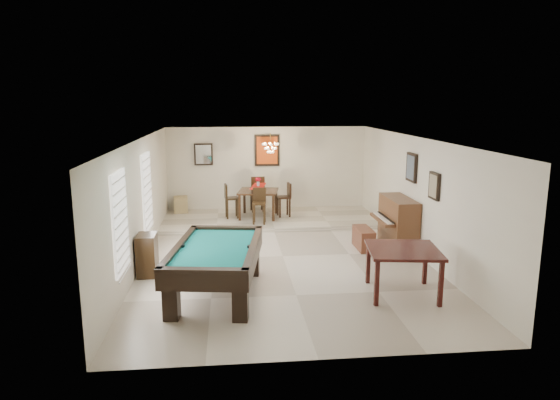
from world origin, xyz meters
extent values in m
cube|color=beige|center=(0.00, 0.00, -0.01)|extent=(6.00, 9.00, 0.02)
cube|color=silver|center=(0.00, 4.50, 1.30)|extent=(6.00, 0.04, 2.60)
cube|color=silver|center=(0.00, -4.50, 1.30)|extent=(6.00, 0.04, 2.60)
cube|color=silver|center=(-3.00, 0.00, 1.30)|extent=(0.04, 9.00, 2.60)
cube|color=silver|center=(3.00, 0.00, 1.30)|extent=(0.04, 9.00, 2.60)
cube|color=white|center=(0.00, 0.00, 2.60)|extent=(6.00, 9.00, 0.04)
cube|color=beige|center=(0.00, 3.25, 0.06)|extent=(6.00, 2.50, 0.12)
cube|color=white|center=(-2.97, -2.20, 1.40)|extent=(0.06, 1.00, 1.70)
cube|color=white|center=(-2.97, 0.60, 1.40)|extent=(0.06, 1.00, 1.70)
cube|color=brown|center=(1.93, 0.39, 0.24)|extent=(0.34, 0.87, 0.48)
cube|color=black|center=(-2.78, -0.92, 0.41)|extent=(0.37, 0.55, 0.82)
cube|color=tan|center=(-2.60, 4.20, 0.34)|extent=(0.45, 0.54, 0.45)
cube|color=#D84C14|center=(0.00, 4.46, 1.90)|extent=(0.75, 0.06, 0.95)
cube|color=white|center=(-1.90, 4.46, 1.80)|extent=(0.55, 0.06, 0.65)
cube|color=slate|center=(2.96, 0.30, 1.90)|extent=(0.06, 0.55, 0.65)
cube|color=gray|center=(2.96, -1.00, 1.70)|extent=(0.06, 0.45, 0.55)
camera|label=1|loc=(-1.13, -10.51, 3.42)|focal=32.00mm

